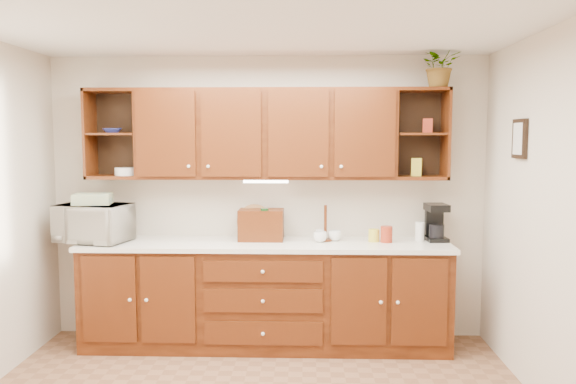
# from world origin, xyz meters

# --- Properties ---
(ceiling) EXTENTS (4.00, 4.00, 0.00)m
(ceiling) POSITION_xyz_m (0.00, 0.00, 2.60)
(ceiling) COLOR white
(ceiling) RESTS_ON back_wall
(back_wall) EXTENTS (4.00, 0.00, 4.00)m
(back_wall) POSITION_xyz_m (0.00, 1.75, 1.30)
(back_wall) COLOR beige
(back_wall) RESTS_ON floor
(right_wall) EXTENTS (0.00, 3.50, 3.50)m
(right_wall) POSITION_xyz_m (2.00, 0.00, 1.30)
(right_wall) COLOR beige
(right_wall) RESTS_ON floor
(base_cabinets) EXTENTS (3.20, 0.60, 0.90)m
(base_cabinets) POSITION_xyz_m (0.00, 1.45, 0.45)
(base_cabinets) COLOR #321205
(base_cabinets) RESTS_ON floor
(countertop) EXTENTS (3.24, 0.64, 0.04)m
(countertop) POSITION_xyz_m (0.00, 1.44, 0.92)
(countertop) COLOR white
(countertop) RESTS_ON base_cabinets
(upper_cabinets) EXTENTS (3.20, 0.33, 0.80)m
(upper_cabinets) POSITION_xyz_m (0.01, 1.59, 1.89)
(upper_cabinets) COLOR #321205
(upper_cabinets) RESTS_ON back_wall
(undercabinet_light) EXTENTS (0.40, 0.05, 0.02)m
(undercabinet_light) POSITION_xyz_m (0.00, 1.53, 1.47)
(undercabinet_light) COLOR white
(undercabinet_light) RESTS_ON upper_cabinets
(framed_picture) EXTENTS (0.03, 0.24, 0.30)m
(framed_picture) POSITION_xyz_m (1.98, 0.90, 1.85)
(framed_picture) COLOR black
(framed_picture) RESTS_ON right_wall
(wicker_basket) EXTENTS (0.28, 0.28, 0.15)m
(wicker_basket) POSITION_xyz_m (-1.52, 1.46, 1.01)
(wicker_basket) COLOR #A06E42
(wicker_basket) RESTS_ON countertop
(microwave) EXTENTS (0.68, 0.53, 0.33)m
(microwave) POSITION_xyz_m (-1.52, 1.42, 1.11)
(microwave) COLOR beige
(microwave) RESTS_ON countertop
(towel_stack) EXTENTS (0.34, 0.27, 0.09)m
(towel_stack) POSITION_xyz_m (-1.52, 1.42, 1.32)
(towel_stack) COLOR #EFDB70
(towel_stack) RESTS_ON microwave
(wine_bottle) EXTENTS (0.09, 0.09, 0.30)m
(wine_bottle) POSITION_xyz_m (-0.01, 1.45, 1.09)
(wine_bottle) COLOR black
(wine_bottle) RESTS_ON countertop
(woven_tray) EXTENTS (0.33, 0.15, 0.32)m
(woven_tray) POSITION_xyz_m (-0.11, 1.60, 0.95)
(woven_tray) COLOR #A06E42
(woven_tray) RESTS_ON countertop
(bread_box) EXTENTS (0.40, 0.25, 0.28)m
(bread_box) POSITION_xyz_m (-0.04, 1.54, 1.08)
(bread_box) COLOR #321205
(bread_box) RESTS_ON countertop
(mug_tree) EXTENTS (0.26, 0.27, 0.32)m
(mug_tree) POSITION_xyz_m (0.53, 1.53, 0.99)
(mug_tree) COLOR #321205
(mug_tree) RESTS_ON countertop
(canister_red) EXTENTS (0.12, 0.12, 0.14)m
(canister_red) POSITION_xyz_m (1.07, 1.46, 1.01)
(canister_red) COLOR maroon
(canister_red) RESTS_ON countertop
(canister_white) EXTENTS (0.08, 0.08, 0.17)m
(canister_white) POSITION_xyz_m (1.38, 1.55, 1.02)
(canister_white) COLOR white
(canister_white) RESTS_ON countertop
(canister_yellow) EXTENTS (0.11, 0.11, 0.11)m
(canister_yellow) POSITION_xyz_m (0.96, 1.50, 0.99)
(canister_yellow) COLOR gold
(canister_yellow) RESTS_ON countertop
(coffee_maker) EXTENTS (0.20, 0.24, 0.33)m
(coffee_maker) POSITION_xyz_m (1.52, 1.57, 1.10)
(coffee_maker) COLOR black
(coffee_maker) RESTS_ON countertop
(bowl_stack) EXTENTS (0.22, 0.22, 0.04)m
(bowl_stack) POSITION_xyz_m (-1.38, 1.57, 1.92)
(bowl_stack) COLOR navy
(bowl_stack) RESTS_ON upper_cabinets
(plate_stack) EXTENTS (0.25, 0.25, 0.07)m
(plate_stack) POSITION_xyz_m (-1.26, 1.56, 1.56)
(plate_stack) COLOR white
(plate_stack) RESTS_ON upper_cabinets
(pantry_box_yellow) EXTENTS (0.10, 0.09, 0.16)m
(pantry_box_yellow) POSITION_xyz_m (1.34, 1.58, 1.60)
(pantry_box_yellow) COLOR gold
(pantry_box_yellow) RESTS_ON upper_cabinets
(pantry_box_red) EXTENTS (0.09, 0.09, 0.12)m
(pantry_box_red) POSITION_xyz_m (1.43, 1.57, 1.96)
(pantry_box_red) COLOR maroon
(pantry_box_red) RESTS_ON upper_cabinets
(potted_plant) EXTENTS (0.39, 0.36, 0.38)m
(potted_plant) POSITION_xyz_m (1.52, 1.54, 2.48)
(potted_plant) COLOR #999999
(potted_plant) RESTS_ON upper_cabinets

